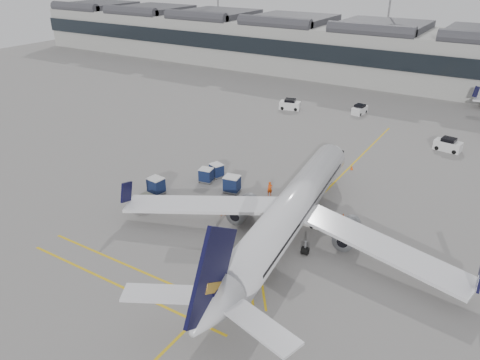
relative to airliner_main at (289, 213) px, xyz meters
The scene contains 18 objects.
ground 11.36m from the airliner_main, behind, with size 220.00×220.00×0.00m, color gray.
terminal 71.22m from the airliner_main, 98.77° to the left, with size 200.00×20.45×12.40m.
light_masts 86.09m from the airliner_main, 98.43° to the left, with size 113.00×0.60×25.45m.
apron_markings 8.93m from the airliner_main, 95.76° to the left, with size 0.25×60.00×0.01m, color gold.
airliner_main is the anchor object (origin of this frame).
belt_loader 4.72m from the airliner_main, 96.36° to the left, with size 5.27×1.98×2.14m.
baggage_cart_a 11.87m from the airliner_main, 150.80° to the left, with size 2.16×1.89×2.01m.
baggage_cart_b 15.90m from the airliner_main, 156.27° to the left, with size 1.91×1.68×1.77m.
baggage_cart_c 16.54m from the airliner_main, 149.79° to the left, with size 2.01×1.84×1.73m.
baggage_cart_d 17.72m from the airliner_main, behind, with size 2.04×1.75×1.97m.
ramp_agent_a 9.67m from the airliner_main, 129.40° to the left, with size 0.63×0.41×1.72m, color #E7480C.
ramp_agent_b 8.45m from the airliner_main, behind, with size 0.88×0.68×1.80m, color #DD620B.
pushback_tug 16.90m from the airliner_main, behind, with size 2.57×1.81×1.33m.
safety_cone_nose 19.62m from the airliner_main, 91.07° to the left, with size 0.40×0.40×0.55m, color #F24C0A.
safety_cone_engine 8.05m from the airliner_main, 65.23° to the left, with size 0.40×0.40×0.55m, color #F24C0A.
service_van_left 43.65m from the airliner_main, 116.17° to the left, with size 4.02×2.70×1.89m.
service_van_mid 43.92m from the airliner_main, 99.92° to the left, with size 2.05×3.45×1.68m.
service_van_right 34.43m from the airliner_main, 74.87° to the left, with size 3.87×2.32×1.87m.
Camera 1 is at (27.63, -34.14, 25.40)m, focal length 35.00 mm.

